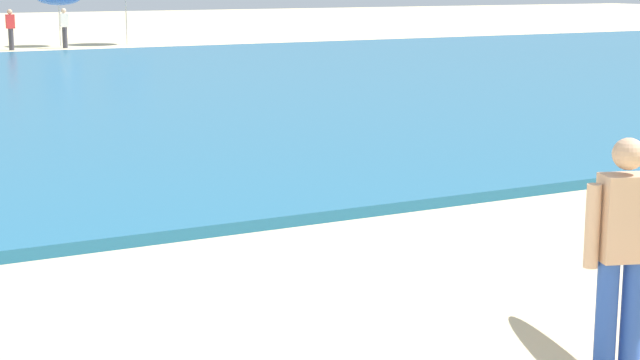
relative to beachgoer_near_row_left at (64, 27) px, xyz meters
name	(u,v)px	position (x,y,z in m)	size (l,w,h in m)	color
beachgoer_near_row_left	(64,27)	(0.00, 0.00, 0.00)	(0.32, 0.20, 1.58)	#383842
beachgoer_near_row_mid	(11,28)	(-2.16, -0.25, 0.00)	(0.32, 0.20, 1.58)	#383842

